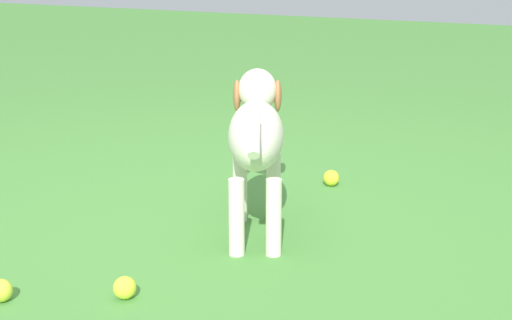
% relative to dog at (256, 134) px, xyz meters
% --- Properties ---
extents(ground, '(14.00, 14.00, 0.00)m').
position_rel_dog_xyz_m(ground, '(0.18, -0.10, -0.35)').
color(ground, '#478438').
extents(dog, '(0.74, 0.38, 0.53)m').
position_rel_dog_xyz_m(dog, '(0.00, 0.00, 0.00)').
color(dog, silver).
rests_on(dog, ground).
extents(tennis_ball_0, '(0.07, 0.07, 0.07)m').
position_rel_dog_xyz_m(tennis_ball_0, '(0.62, -0.13, -0.32)').
color(tennis_ball_0, '#D0E333').
rests_on(tennis_ball_0, ground).
extents(tennis_ball_1, '(0.07, 0.07, 0.07)m').
position_rel_dog_xyz_m(tennis_ball_1, '(-0.84, -0.33, -0.32)').
color(tennis_ball_1, '#BFD62D').
rests_on(tennis_ball_1, ground).
extents(tennis_ball_2, '(0.07, 0.07, 0.07)m').
position_rel_dog_xyz_m(tennis_ball_2, '(0.78, -0.44, -0.32)').
color(tennis_ball_2, '#C5D836').
rests_on(tennis_ball_2, ground).
extents(tennis_ball_3, '(0.07, 0.07, 0.07)m').
position_rel_dog_xyz_m(tennis_ball_3, '(-0.59, 0.07, -0.32)').
color(tennis_ball_3, '#CBD12B').
rests_on(tennis_ball_3, ground).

